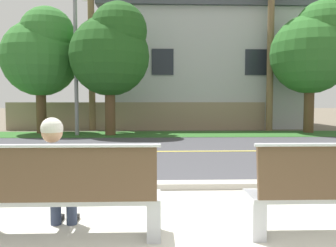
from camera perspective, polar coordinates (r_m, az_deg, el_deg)
ground_plane at (r=11.17m, az=0.62°, el=-3.63°), size 140.00×140.00×0.00m
sidewalk_pavement at (r=3.77m, az=6.07°, el=-18.19°), size 44.00×3.60×0.01m
curb_edge at (r=5.61m, az=3.25°, el=-10.35°), size 44.00×0.30×0.11m
street_asphalt at (r=9.68m, az=1.02°, el=-4.73°), size 52.00×8.00×0.01m
road_centre_line at (r=9.68m, az=1.02°, el=-4.70°), size 48.00×0.14×0.01m
far_verge_grass at (r=14.89m, az=-0.02°, el=-1.79°), size 48.00×2.80×0.02m
bench_left at (r=3.63m, az=-16.59°, el=-11.70°), size 1.88×0.48×1.01m
seated_person_white at (r=3.78m, az=-18.37°, el=-7.72°), size 0.52×0.68×1.25m
streetlamp at (r=15.19m, az=-15.07°, el=12.43°), size 0.24×2.10×6.55m
shade_tree_far_left at (r=16.33m, az=-20.43°, el=11.12°), size 3.37×3.37×5.56m
shade_tree_left at (r=14.68m, az=-9.41°, el=12.07°), size 3.34×3.34×5.52m
shade_tree_centre at (r=17.05m, az=23.27°, el=11.55°), size 3.59×3.59×5.93m
garden_wall at (r=17.28m, az=-5.22°, el=1.24°), size 13.00×0.36×1.40m
house_across_street at (r=20.72m, az=5.59°, el=9.29°), size 11.39×6.91×6.84m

